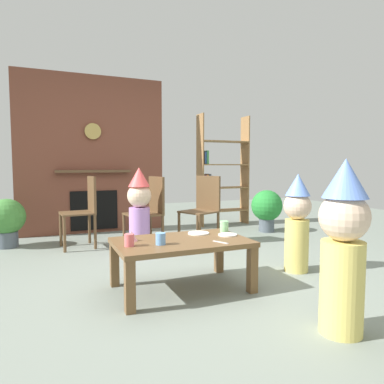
{
  "coord_description": "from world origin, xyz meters",
  "views": [
    {
      "loc": [
        -1.25,
        -2.92,
        1.04
      ],
      "look_at": [
        0.15,
        0.4,
        0.76
      ],
      "focal_mm": 32.21,
      "sensor_mm": 36.0,
      "label": 1
    }
  ],
  "objects_px": {
    "paper_cup_near_left": "(161,239)",
    "paper_cup_center": "(224,227)",
    "child_with_cone_hat": "(343,242)",
    "child_by_the_chairs": "(139,208)",
    "birthday_cake_slice": "(131,236)",
    "dining_chair_right": "(203,206)",
    "potted_plant_tall": "(267,207)",
    "dining_chair_middle": "(150,208)",
    "paper_plate_front": "(199,233)",
    "paper_cup_near_right": "(129,240)",
    "child_in_pink": "(297,220)",
    "paper_plate_rear": "(228,235)",
    "coffee_table": "(182,247)",
    "bookshelf": "(219,176)",
    "potted_plant_short": "(7,219)",
    "dining_chair_left": "(85,207)"
  },
  "relations": [
    {
      "from": "dining_chair_middle",
      "to": "child_with_cone_hat",
      "type": "bearing_deg",
      "value": 92.79
    },
    {
      "from": "paper_plate_rear",
      "to": "paper_cup_center",
      "type": "bearing_deg",
      "value": 72.82
    },
    {
      "from": "paper_cup_near_right",
      "to": "dining_chair_right",
      "type": "height_order",
      "value": "dining_chair_right"
    },
    {
      "from": "paper_plate_front",
      "to": "birthday_cake_slice",
      "type": "height_order",
      "value": "birthday_cake_slice"
    },
    {
      "from": "bookshelf",
      "to": "paper_cup_center",
      "type": "relative_size",
      "value": 18.38
    },
    {
      "from": "paper_plate_rear",
      "to": "child_by_the_chairs",
      "type": "relative_size",
      "value": 0.16
    },
    {
      "from": "child_with_cone_hat",
      "to": "child_by_the_chairs",
      "type": "relative_size",
      "value": 1.06
    },
    {
      "from": "paper_plate_rear",
      "to": "child_by_the_chairs",
      "type": "distance_m",
      "value": 1.39
    },
    {
      "from": "coffee_table",
      "to": "paper_cup_center",
      "type": "distance_m",
      "value": 0.53
    },
    {
      "from": "paper_cup_near_right",
      "to": "child_in_pink",
      "type": "relative_size",
      "value": 0.1
    },
    {
      "from": "paper_cup_near_left",
      "to": "potted_plant_short",
      "type": "xyz_separation_m",
      "value": [
        -1.29,
        2.34,
        -0.11
      ]
    },
    {
      "from": "potted_plant_tall",
      "to": "child_with_cone_hat",
      "type": "bearing_deg",
      "value": -117.25
    },
    {
      "from": "paper_cup_near_left",
      "to": "paper_cup_center",
      "type": "relative_size",
      "value": 0.9
    },
    {
      "from": "paper_cup_near_left",
      "to": "paper_cup_near_right",
      "type": "relative_size",
      "value": 0.97
    },
    {
      "from": "child_in_pink",
      "to": "dining_chair_right",
      "type": "height_order",
      "value": "child_in_pink"
    },
    {
      "from": "birthday_cake_slice",
      "to": "child_with_cone_hat",
      "type": "height_order",
      "value": "child_with_cone_hat"
    },
    {
      "from": "paper_cup_near_right",
      "to": "birthday_cake_slice",
      "type": "bearing_deg",
      "value": 71.96
    },
    {
      "from": "birthday_cake_slice",
      "to": "dining_chair_right",
      "type": "xyz_separation_m",
      "value": [
        1.26,
        1.32,
        0.05
      ]
    },
    {
      "from": "paper_plate_front",
      "to": "birthday_cake_slice",
      "type": "bearing_deg",
      "value": -174.74
    },
    {
      "from": "paper_cup_near_right",
      "to": "dining_chair_right",
      "type": "xyz_separation_m",
      "value": [
        1.32,
        1.49,
        0.04
      ]
    },
    {
      "from": "child_in_pink",
      "to": "dining_chair_middle",
      "type": "xyz_separation_m",
      "value": [
        -1.07,
        1.45,
        0.0
      ]
    },
    {
      "from": "coffee_table",
      "to": "paper_cup_near_left",
      "type": "height_order",
      "value": "paper_cup_near_left"
    },
    {
      "from": "coffee_table",
      "to": "child_by_the_chairs",
      "type": "relative_size",
      "value": 1.08
    },
    {
      "from": "paper_plate_rear",
      "to": "dining_chair_middle",
      "type": "bearing_deg",
      "value": 101.36
    },
    {
      "from": "child_in_pink",
      "to": "dining_chair_middle",
      "type": "relative_size",
      "value": 1.06
    },
    {
      "from": "dining_chair_middle",
      "to": "paper_plate_front",
      "type": "bearing_deg",
      "value": 85.89
    },
    {
      "from": "paper_cup_near_right",
      "to": "paper_plate_front",
      "type": "bearing_deg",
      "value": 18.69
    },
    {
      "from": "child_by_the_chairs",
      "to": "paper_plate_front",
      "type": "bearing_deg",
      "value": 11.81
    },
    {
      "from": "coffee_table",
      "to": "paper_cup_near_right",
      "type": "xyz_separation_m",
      "value": [
        -0.45,
        -0.05,
        0.11
      ]
    },
    {
      "from": "child_by_the_chairs",
      "to": "birthday_cake_slice",
      "type": "bearing_deg",
      "value": -18.29
    },
    {
      "from": "dining_chair_right",
      "to": "paper_cup_center",
      "type": "bearing_deg",
      "value": 49.76
    },
    {
      "from": "dining_chair_left",
      "to": "dining_chair_right",
      "type": "distance_m",
      "value": 1.52
    },
    {
      "from": "child_in_pink",
      "to": "potted_plant_short",
      "type": "height_order",
      "value": "child_in_pink"
    },
    {
      "from": "paper_cup_near_right",
      "to": "child_by_the_chairs",
      "type": "relative_size",
      "value": 0.09
    },
    {
      "from": "child_in_pink",
      "to": "dining_chair_right",
      "type": "xyz_separation_m",
      "value": [
        -0.35,
        1.42,
        0.0
      ]
    },
    {
      "from": "coffee_table",
      "to": "child_by_the_chairs",
      "type": "xyz_separation_m",
      "value": [
        -0.02,
        1.31,
        0.18
      ]
    },
    {
      "from": "birthday_cake_slice",
      "to": "potted_plant_tall",
      "type": "relative_size",
      "value": 0.15
    },
    {
      "from": "paper_plate_front",
      "to": "child_by_the_chairs",
      "type": "height_order",
      "value": "child_by_the_chairs"
    },
    {
      "from": "dining_chair_left",
      "to": "potted_plant_short",
      "type": "height_order",
      "value": "dining_chair_left"
    },
    {
      "from": "bookshelf",
      "to": "paper_plate_rear",
      "type": "height_order",
      "value": "bookshelf"
    },
    {
      "from": "paper_cup_near_right",
      "to": "paper_plate_front",
      "type": "distance_m",
      "value": 0.73
    },
    {
      "from": "paper_plate_front",
      "to": "child_in_pink",
      "type": "distance_m",
      "value": 1.0
    },
    {
      "from": "child_in_pink",
      "to": "child_by_the_chairs",
      "type": "bearing_deg",
      "value": -47.14
    },
    {
      "from": "coffee_table",
      "to": "dining_chair_middle",
      "type": "xyz_separation_m",
      "value": [
        0.15,
        1.47,
        0.15
      ]
    },
    {
      "from": "bookshelf",
      "to": "child_with_cone_hat",
      "type": "height_order",
      "value": "bookshelf"
    },
    {
      "from": "birthday_cake_slice",
      "to": "paper_cup_near_left",
      "type": "bearing_deg",
      "value": -50.19
    },
    {
      "from": "paper_plate_rear",
      "to": "dining_chair_middle",
      "type": "height_order",
      "value": "dining_chair_middle"
    },
    {
      "from": "paper_cup_near_left",
      "to": "paper_cup_near_right",
      "type": "xyz_separation_m",
      "value": [
        -0.24,
        0.04,
        0.0
      ]
    },
    {
      "from": "dining_chair_left",
      "to": "dining_chair_right",
      "type": "relative_size",
      "value": 1.0
    },
    {
      "from": "dining_chair_middle",
      "to": "child_by_the_chairs",
      "type": "bearing_deg",
      "value": 34.93
    }
  ]
}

